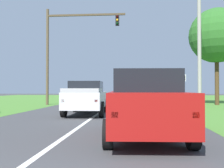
{
  "coord_description": "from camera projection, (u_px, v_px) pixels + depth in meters",
  "views": [
    {
      "loc": [
        2.03,
        -1.77,
        1.43
      ],
      "look_at": [
        0.25,
        19.74,
        1.82
      ],
      "focal_mm": 41.95,
      "sensor_mm": 36.0,
      "label": 1
    }
  ],
  "objects": [
    {
      "name": "ground_plane",
      "position": [
        94.0,
        117.0,
        13.35
      ],
      "size": [
        120.0,
        120.0,
        0.0
      ],
      "primitive_type": "plane",
      "color": "#424244"
    },
    {
      "name": "red_suv_near",
      "position": [
        144.0,
        103.0,
        7.72
      ],
      "size": [
        2.4,
        4.87,
        1.94
      ],
      "color": "#9E1411",
      "rests_on": "ground_plane"
    },
    {
      "name": "pickup_truck_lead",
      "position": [
        87.0,
        97.0,
        14.49
      ],
      "size": [
        2.26,
        4.97,
        1.84
      ],
      "color": "silver",
      "rests_on": "ground_plane"
    },
    {
      "name": "traffic_light",
      "position": [
        66.0,
        42.0,
        23.25
      ],
      "size": [
        7.09,
        0.4,
        8.57
      ],
      "color": "brown",
      "rests_on": "ground_plane"
    },
    {
      "name": "keep_moving_sign",
      "position": [
        181.0,
        86.0,
        17.5
      ],
      "size": [
        0.6,
        0.09,
        2.51
      ],
      "color": "gray",
      "rests_on": "ground_plane"
    },
    {
      "name": "oak_tree_right",
      "position": [
        217.0,
        36.0,
        23.08
      ],
      "size": [
        4.81,
        4.81,
        8.54
      ],
      "color": "#4C351E",
      "rests_on": "ground_plane"
    },
    {
      "name": "utility_pole_right",
      "position": [
        199.0,
        53.0,
        19.81
      ],
      "size": [
        0.28,
        0.28,
        8.25
      ],
      "primitive_type": "cylinder",
      "color": "#9E998E",
      "rests_on": "ground_plane"
    }
  ]
}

